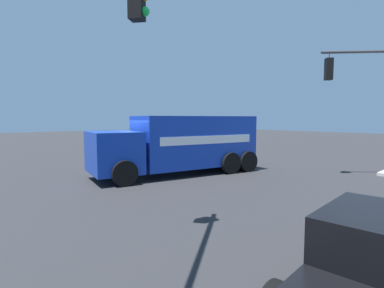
% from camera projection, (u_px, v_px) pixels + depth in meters
% --- Properties ---
extents(ground_plane, '(100.00, 100.00, 0.00)m').
position_uv_depth(ground_plane, '(155.00, 175.00, 13.62)').
color(ground_plane, '#2B2B2D').
extents(delivery_truck, '(4.29, 8.03, 2.69)m').
position_uv_depth(delivery_truck, '(181.00, 144.00, 13.81)').
color(delivery_truck, '#1438AD').
rests_on(delivery_truck, ground).
extents(traffic_light_secondary, '(2.90, 2.64, 5.59)m').
position_uv_depth(traffic_light_secondary, '(378.00, 91.00, 12.92)').
color(traffic_light_secondary, '#38383D').
rests_on(traffic_light_secondary, sidewalk_corner_near).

